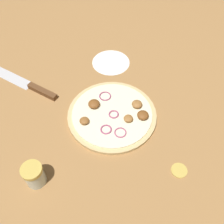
# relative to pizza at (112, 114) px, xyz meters

# --- Properties ---
(ground_plane) EXTENTS (3.00, 3.00, 0.00)m
(ground_plane) POSITION_rel_pizza_xyz_m (0.00, 0.00, -0.01)
(ground_plane) COLOR #9E703F
(pizza) EXTENTS (0.29, 0.29, 0.03)m
(pizza) POSITION_rel_pizza_xyz_m (0.00, 0.00, 0.00)
(pizza) COLOR #D6B77A
(pizza) RESTS_ON ground_plane
(knife) EXTENTS (0.31, 0.12, 0.02)m
(knife) POSITION_rel_pizza_xyz_m (0.28, 0.13, -0.00)
(knife) COLOR silver
(knife) RESTS_ON ground_plane
(spice_jar) EXTENTS (0.06, 0.06, 0.07)m
(spice_jar) POSITION_rel_pizza_xyz_m (-0.03, 0.30, 0.03)
(spice_jar) COLOR silver
(spice_jar) RESTS_ON ground_plane
(loose_cap) EXTENTS (0.05, 0.05, 0.01)m
(loose_cap) POSITION_rel_pizza_xyz_m (-0.27, -0.01, -0.01)
(loose_cap) COLOR gold
(loose_cap) RESTS_ON ground_plane
(flour_patch) EXTENTS (0.15, 0.15, 0.00)m
(flour_patch) POSITION_rel_pizza_xyz_m (0.20, -0.17, -0.01)
(flour_patch) COLOR white
(flour_patch) RESTS_ON ground_plane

